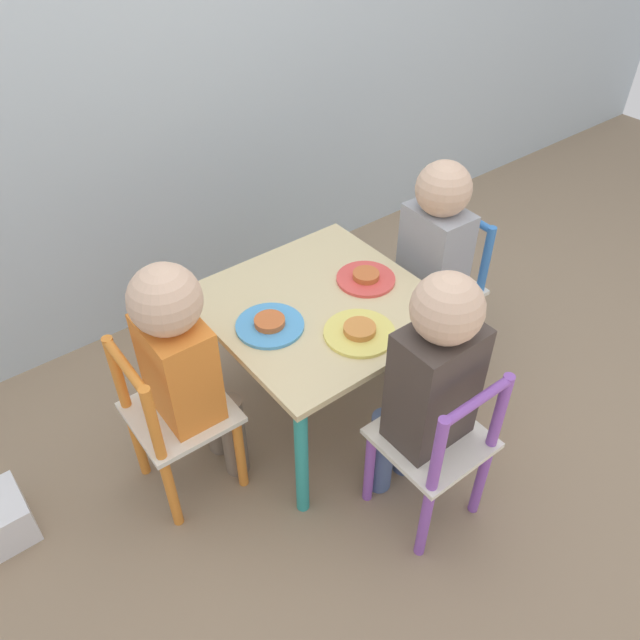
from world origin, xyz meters
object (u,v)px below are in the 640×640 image
(child_front, at_px, (429,379))
(plate_left, at_px, (270,324))
(plate_front, at_px, (359,332))
(plate_right, at_px, (366,278))
(child_left, at_px, (184,359))
(chair_orange, at_px, (174,422))
(kids_table, at_px, (320,318))
(chair_blue, at_px, (438,290))
(child_right, at_px, (431,249))
(chair_purple, at_px, (436,450))

(child_front, relative_size, plate_left, 4.20)
(child_front, xyz_separation_m, plate_front, (0.00, 0.26, -0.03))
(plate_front, height_order, plate_right, same)
(child_left, xyz_separation_m, plate_right, (0.60, -0.01, -0.02))
(chair_orange, relative_size, plate_front, 2.75)
(kids_table, height_order, chair_blue, chair_blue)
(child_front, bearing_deg, plate_front, -90.18)
(kids_table, bearing_deg, child_front, -90.27)
(chair_orange, relative_size, plate_left, 2.85)
(kids_table, bearing_deg, child_right, -2.46)
(chair_purple, relative_size, child_right, 0.72)
(child_right, bearing_deg, child_front, -43.83)
(kids_table, height_order, chair_orange, chair_orange)
(child_left, distance_m, plate_left, 0.26)
(chair_purple, relative_size, chair_orange, 1.00)
(chair_purple, bearing_deg, plate_left, -70.51)
(kids_table, bearing_deg, chair_orange, 179.22)
(kids_table, bearing_deg, child_left, 179.22)
(kids_table, relative_size, child_right, 0.82)
(child_left, bearing_deg, plate_left, -90.53)
(kids_table, xyz_separation_m, plate_front, (-0.00, -0.17, 0.07))
(chair_blue, distance_m, child_right, 0.20)
(chair_orange, relative_size, child_right, 0.72)
(chair_orange, xyz_separation_m, chair_blue, (0.98, -0.03, 0.00))
(chair_blue, bearing_deg, chair_orange, -89.16)
(plate_front, bearing_deg, child_right, 19.86)
(kids_table, xyz_separation_m, plate_right, (0.17, 0.00, 0.07))
(plate_right, bearing_deg, child_left, 179.44)
(chair_blue, bearing_deg, child_front, -47.79)
(chair_orange, bearing_deg, child_front, -131.03)
(child_right, bearing_deg, chair_purple, -39.95)
(chair_purple, relative_size, child_left, 0.71)
(child_front, bearing_deg, plate_right, -111.90)
(kids_table, height_order, chair_purple, chair_purple)
(child_right, bearing_deg, child_left, -89.16)
(chair_orange, height_order, child_front, child_front)
(chair_purple, xyz_separation_m, plate_front, (0.00, 0.32, 0.18))
(plate_left, bearing_deg, child_right, -1.75)
(chair_purple, relative_size, child_front, 0.68)
(child_right, height_order, plate_left, child_right)
(plate_front, xyz_separation_m, plate_left, (-0.17, 0.17, 0.00))
(kids_table, distance_m, child_left, 0.44)
(kids_table, relative_size, chair_orange, 1.14)
(chair_blue, xyz_separation_m, child_front, (-0.49, -0.41, 0.21))
(plate_front, bearing_deg, plate_left, 135.00)
(chair_blue, height_order, plate_left, chair_blue)
(child_left, distance_m, plate_right, 0.60)
(kids_table, distance_m, chair_blue, 0.50)
(child_left, relative_size, plate_right, 4.27)
(plate_front, bearing_deg, kids_table, 90.00)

